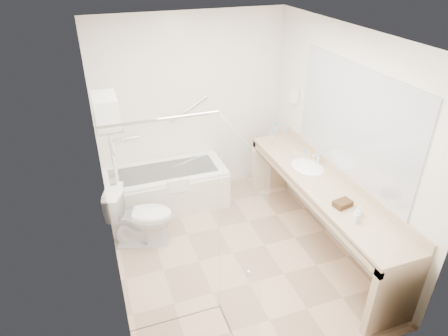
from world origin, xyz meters
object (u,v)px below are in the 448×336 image
object	(u,v)px
amenity_basket	(343,204)
water_bottle_left	(304,157)
vanity_counter	(321,199)
toilet	(141,217)
bathtub	(167,188)

from	to	relation	value
amenity_basket	water_bottle_left	bearing A→B (deg)	85.19
vanity_counter	amenity_basket	bearing A→B (deg)	-97.07
toilet	amenity_basket	xyz separation A→B (m)	(1.92, -1.17, 0.50)
toilet	water_bottle_left	distance (m)	2.08
toilet	amenity_basket	bearing A→B (deg)	-104.02
water_bottle_left	amenity_basket	bearing A→B (deg)	-94.81
bathtub	water_bottle_left	world-z (taller)	water_bottle_left
vanity_counter	water_bottle_left	bearing A→B (deg)	87.31
amenity_basket	water_bottle_left	distance (m)	0.95
toilet	water_bottle_left	size ratio (longest dim) A/B	4.39
bathtub	vanity_counter	distance (m)	2.09
bathtub	vanity_counter	size ratio (longest dim) A/B	0.59
bathtub	water_bottle_left	bearing A→B (deg)	-30.27
vanity_counter	toilet	bearing A→B (deg)	160.11
bathtub	vanity_counter	bearing A→B (deg)	-42.35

